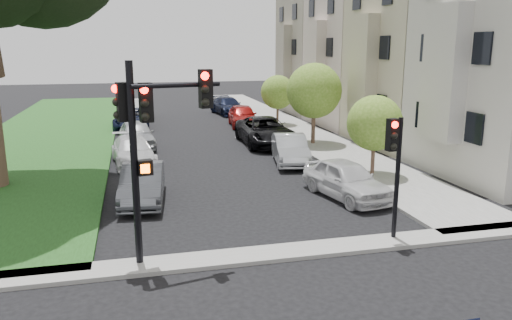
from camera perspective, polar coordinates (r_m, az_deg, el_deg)
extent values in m
plane|color=black|center=(12.23, 5.79, -14.38)|extent=(140.00, 140.00, 0.00)
cube|color=#1D4216|center=(35.05, -22.29, 2.87)|extent=(8.00, 44.00, 0.12)
cube|color=gray|center=(36.21, 3.20, 4.11)|extent=(3.50, 44.00, 0.12)
cube|color=gray|center=(13.92, 3.00, -10.53)|extent=(60.00, 1.00, 0.12)
cube|color=#B0B0B0|center=(22.05, 20.67, 9.27)|extent=(0.70, 2.20, 5.50)
cube|color=black|center=(22.19, 21.53, 11.81)|extent=(0.08, 3.60, 6.00)
cube|color=gray|center=(30.41, 18.82, 11.13)|extent=(7.00, 7.40, 10.00)
cube|color=gray|center=(28.56, 12.11, 10.45)|extent=(0.70, 2.20, 5.50)
cube|color=black|center=(28.67, 12.76, 12.43)|extent=(0.08, 3.60, 6.00)
cube|color=beige|center=(36.97, 12.50, 11.71)|extent=(7.00, 7.40, 10.00)
cube|color=beige|center=(35.46, 6.76, 11.07)|extent=(0.70, 2.20, 5.50)
cube|color=black|center=(35.55, 7.27, 12.67)|extent=(0.08, 3.60, 6.00)
cube|color=gray|center=(43.83, 8.11, 12.02)|extent=(7.00, 7.40, 10.00)
cube|color=gray|center=(42.57, 3.17, 11.43)|extent=(0.70, 2.20, 5.50)
cube|color=black|center=(42.64, 3.58, 12.78)|extent=(0.08, 3.60, 6.00)
cylinder|color=brown|center=(22.15, 13.21, 0.22)|extent=(0.17, 0.17, 1.70)
sphere|color=#497C18|center=(21.88, 13.41, 4.13)|extent=(2.38, 2.38, 2.38)
cylinder|color=brown|center=(28.81, 6.56, 3.90)|extent=(0.22, 0.22, 2.23)
sphere|color=#497C18|center=(28.56, 6.66, 7.87)|extent=(3.12, 3.12, 3.12)
cylinder|color=brown|center=(35.72, 2.47, 5.29)|extent=(0.17, 0.17, 1.71)
sphere|color=#497C18|center=(35.55, 2.50, 7.75)|extent=(2.40, 2.40, 2.40)
cylinder|color=black|center=(12.76, -13.70, -0.89)|extent=(0.22, 0.22, 5.26)
cylinder|color=black|center=(12.49, -9.04, 8.44)|extent=(2.20, 0.58, 0.12)
cube|color=black|center=(12.48, -12.46, 6.43)|extent=(0.35, 0.32, 0.96)
cube|color=black|center=(12.57, -5.78, 8.10)|extent=(0.35, 0.32, 0.96)
cube|color=black|center=(12.73, -15.01, 6.42)|extent=(0.32, 0.35, 0.96)
sphere|color=#FF0C05|center=(12.30, -12.52, 7.85)|extent=(0.20, 0.20, 0.20)
sphere|color=black|center=(12.37, -12.37, 4.87)|extent=(0.20, 0.20, 0.20)
cube|color=black|center=(12.76, -12.57, -0.83)|extent=(0.40, 0.32, 0.38)
cube|color=#FF5905|center=(12.62, -12.55, -0.98)|extent=(0.22, 0.03, 0.22)
cylinder|color=black|center=(14.84, 15.82, -2.29)|extent=(0.15, 0.15, 3.65)
cube|color=black|center=(14.44, 15.31, 2.79)|extent=(0.32, 0.29, 0.91)
sphere|color=#FF0C05|center=(14.27, 15.66, 3.91)|extent=(0.19, 0.19, 0.19)
imported|color=silver|center=(18.96, 10.28, -2.19)|extent=(2.46, 4.46, 1.44)
imported|color=#999BA0|center=(24.22, 3.93, 1.23)|extent=(2.21, 4.44, 1.40)
imported|color=black|center=(28.74, 1.05, 3.31)|extent=(2.68, 5.73, 1.58)
imported|color=maroon|center=(35.41, -1.52, 5.09)|extent=(2.22, 4.66, 1.54)
imported|color=black|center=(41.82, -3.25, 6.19)|extent=(2.64, 5.08, 1.41)
imported|color=#3F4247|center=(18.65, -12.84, -2.66)|extent=(1.83, 4.29, 1.38)
imported|color=silver|center=(24.64, -13.85, 1.00)|extent=(2.31, 4.73, 1.32)
imported|color=#999BA0|center=(28.73, -13.48, 2.88)|extent=(2.14, 4.59, 1.52)
imported|color=black|center=(35.34, -14.06, 4.59)|extent=(2.45, 5.12, 1.41)
imported|color=silver|center=(40.00, -13.52, 5.65)|extent=(2.50, 4.91, 1.54)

